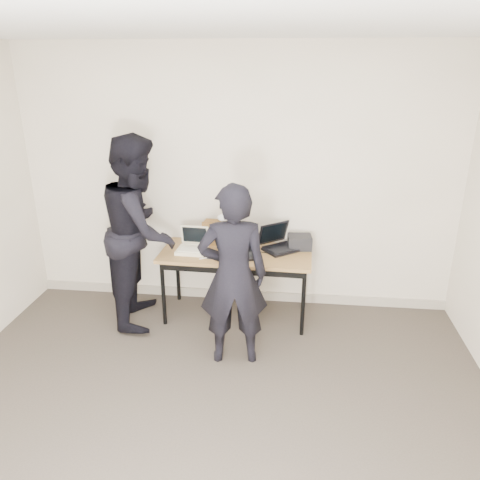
# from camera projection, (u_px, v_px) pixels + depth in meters

# --- Properties ---
(room) EXTENTS (4.60, 4.60, 2.80)m
(room) POSITION_uv_depth(u_px,v_px,m) (192.00, 273.00, 2.72)
(room) COLOR #3E372F
(room) RESTS_ON ground
(desk) EXTENTS (1.52, 0.70, 0.72)m
(desk) POSITION_uv_depth(u_px,v_px,m) (236.00, 258.00, 4.67)
(desk) COLOR olive
(desk) RESTS_ON ground
(laptop_beige) EXTENTS (0.31, 0.30, 0.23)m
(laptop_beige) POSITION_uv_depth(u_px,v_px,m) (193.00, 246.00, 4.68)
(laptop_beige) COLOR beige
(laptop_beige) RESTS_ON desk
(laptop_center) EXTENTS (0.45, 0.44, 0.28)m
(laptop_center) POSITION_uv_depth(u_px,v_px,m) (237.00, 248.00, 4.59)
(laptop_center) COLOR black
(laptop_center) RESTS_ON desk
(laptop_right) EXTENTS (0.48, 0.48, 0.25)m
(laptop_right) POSITION_uv_depth(u_px,v_px,m) (279.00, 243.00, 4.73)
(laptop_right) COLOR black
(laptop_right) RESTS_ON desk
(leather_satchel) EXTENTS (0.38, 0.21, 0.25)m
(leather_satchel) POSITION_uv_depth(u_px,v_px,m) (221.00, 232.00, 4.83)
(leather_satchel) COLOR brown
(leather_satchel) RESTS_ON desk
(tissue) EXTENTS (0.15, 0.12, 0.08)m
(tissue) POSITION_uv_depth(u_px,v_px,m) (224.00, 218.00, 4.78)
(tissue) COLOR white
(tissue) RESTS_ON leather_satchel
(equipment_box) EXTENTS (0.25, 0.22, 0.14)m
(equipment_box) POSITION_uv_depth(u_px,v_px,m) (300.00, 242.00, 4.74)
(equipment_box) COLOR black
(equipment_box) RESTS_ON desk
(power_brick) EXTENTS (0.08, 0.05, 0.03)m
(power_brick) POSITION_uv_depth(u_px,v_px,m) (211.00, 257.00, 4.51)
(power_brick) COLOR black
(power_brick) RESTS_ON desk
(cables) EXTENTS (1.15, 0.48, 0.01)m
(cables) POSITION_uv_depth(u_px,v_px,m) (240.00, 252.00, 4.65)
(cables) COLOR black
(cables) RESTS_ON desk
(person_typist) EXTENTS (0.64, 0.47, 1.62)m
(person_typist) POSITION_uv_depth(u_px,v_px,m) (233.00, 276.00, 3.94)
(person_typist) COLOR black
(person_typist) RESTS_ON ground
(person_observer) EXTENTS (0.83, 1.01, 1.89)m
(person_observer) POSITION_uv_depth(u_px,v_px,m) (140.00, 231.00, 4.59)
(person_observer) COLOR black
(person_observer) RESTS_ON ground
(baseboard) EXTENTS (4.50, 0.03, 0.10)m
(baseboard) POSITION_uv_depth(u_px,v_px,m) (237.00, 294.00, 5.26)
(baseboard) COLOR #A69C8A
(baseboard) RESTS_ON ground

